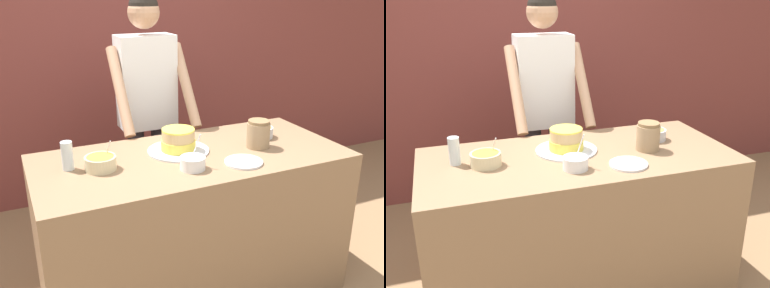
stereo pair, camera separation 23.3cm
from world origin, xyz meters
TOP-DOWN VIEW (x-y plane):
  - wall_back at (0.00, 1.99)m, footprint 10.00×0.05m
  - counter at (0.00, 0.40)m, footprint 1.76×0.80m
  - person_baker at (-0.00, 1.16)m, footprint 0.53×0.49m
  - cake at (-0.05, 0.48)m, footprint 0.36×0.36m
  - frosting_bowl_olive at (0.52, 0.50)m, footprint 0.15×0.15m
  - frosting_bowl_orange at (-0.52, 0.41)m, footprint 0.16×0.16m
  - frosting_bowl_white at (-0.08, 0.22)m, footprint 0.13×0.13m
  - drinking_glass at (-0.67, 0.48)m, footprint 0.06×0.06m
  - ceramic_plate at (0.20, 0.18)m, footprint 0.21×0.21m
  - stoneware_jar at (0.40, 0.35)m, footprint 0.13×0.13m

SIDE VIEW (x-z plane):
  - counter at x=0.00m, z-range 0.00..0.91m
  - ceramic_plate at x=0.20m, z-range 0.91..0.92m
  - frosting_bowl_olive at x=0.52m, z-range 0.91..0.98m
  - frosting_bowl_white at x=-0.08m, z-range 0.86..1.04m
  - frosting_bowl_orange at x=-0.52m, z-range 0.88..1.02m
  - cake at x=-0.05m, z-range 0.90..1.03m
  - drinking_glass at x=-0.67m, z-range 0.91..1.06m
  - stoneware_jar at x=0.40m, z-range 0.91..1.07m
  - person_baker at x=0.00m, z-range 0.20..1.97m
  - wall_back at x=0.00m, z-range 0.00..2.60m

